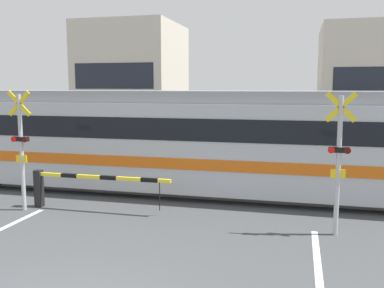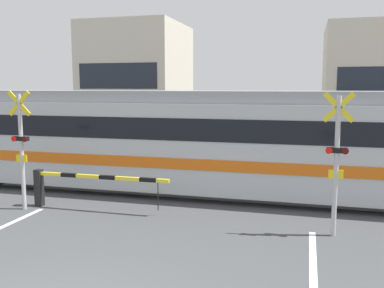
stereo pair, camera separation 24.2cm
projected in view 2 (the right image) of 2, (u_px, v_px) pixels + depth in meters
rail_track_near at (189, 197)px, 12.95m from camera, size 50.00×0.10×0.08m
rail_track_far at (200, 186)px, 14.32m from camera, size 50.00×0.10×0.08m
commuter_train at (183, 138)px, 13.51m from camera, size 20.55×2.69×3.22m
crossing_barrier_near at (72, 182)px, 11.73m from camera, size 3.96×0.20×1.04m
crossing_barrier_far at (289, 159)px, 15.59m from camera, size 3.96×0.20×1.04m
crossing_signal_left at (21, 145)px, 11.53m from camera, size 0.68×0.15×3.24m
crossing_signal_right at (336, 158)px, 9.43m from camera, size 0.68×0.15×3.24m
pedestrian at (252, 139)px, 19.40m from camera, size 0.38×0.22×1.68m
building_left_of_street at (138, 83)px, 26.89m from camera, size 5.64×5.95×7.17m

